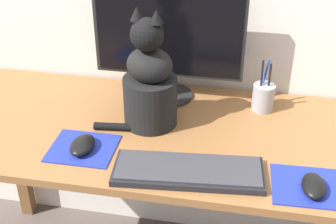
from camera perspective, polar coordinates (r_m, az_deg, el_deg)
name	(u,v)px	position (r m, az deg, el deg)	size (l,w,h in m)	color
desk	(169,154)	(1.52, 0.10, -5.15)	(1.49, 0.61, 0.71)	brown
monitor	(169,39)	(1.56, 0.06, 8.86)	(0.50, 0.17, 0.39)	black
keyboard	(188,171)	(1.28, 2.49, -7.17)	(0.42, 0.18, 0.02)	black
mousepad_left	(83,148)	(1.40, -10.31, -4.35)	(0.19, 0.17, 0.00)	#1E2D9E
mousepad_right	(308,186)	(1.30, 16.68, -8.67)	(0.20, 0.17, 0.00)	#1E2D9E
computer_mouse_left	(82,145)	(1.39, -10.39, -3.97)	(0.07, 0.11, 0.03)	black
computer_mouse_right	(313,186)	(1.28, 17.31, -8.58)	(0.06, 0.10, 0.03)	black
cat	(149,84)	(1.43, -2.29, 3.49)	(0.27, 0.20, 0.38)	black
pen_cup	(263,97)	(1.58, 11.54, 1.83)	(0.07, 0.07, 0.18)	#99999E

